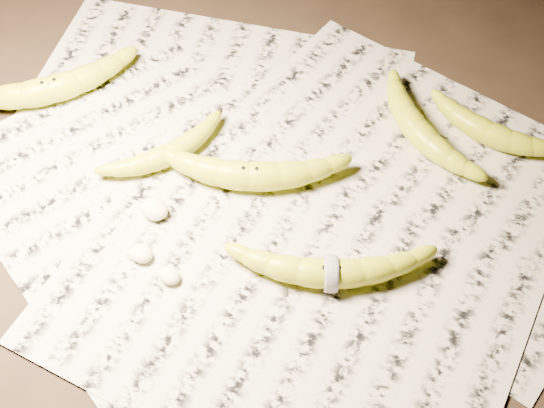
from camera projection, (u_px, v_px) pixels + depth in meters
The scene contains 12 objects.
ground at pixel (264, 216), 1.00m from camera, with size 3.00×3.00×0.00m, color black.
newspaper_patch at pixel (254, 195), 1.01m from camera, with size 0.90×0.70×0.01m, color #B4AE9A.
banana_left_a at pixel (50, 88), 1.10m from camera, with size 0.23×0.07×0.04m, color gold, non-canonical shape.
banana_left_b at pixel (169, 152), 1.03m from camera, with size 0.16×0.05×0.03m, color gold, non-canonical shape.
banana_center at pixel (250, 174), 1.00m from camera, with size 0.22×0.07×0.04m, color gold, non-canonical shape.
banana_taped at pixel (331, 272), 0.92m from camera, with size 0.23×0.06×0.04m, color gold, non-canonical shape.
banana_upper_a at pixel (417, 128), 1.05m from camera, with size 0.19×0.06×0.04m, color gold, non-canonical shape.
banana_upper_b at pixel (489, 131), 1.05m from camera, with size 0.17×0.06×0.04m, color gold, non-canonical shape.
measuring_tape at pixel (331, 272), 0.92m from camera, with size 0.05×0.05×0.00m, color white.
flesh_chunk_a at pixel (154, 207), 0.98m from camera, with size 0.04×0.03×0.02m, color beige.
flesh_chunk_b at pixel (141, 252), 0.95m from camera, with size 0.03×0.03×0.02m, color beige.
flesh_chunk_c at pixel (169, 274), 0.93m from camera, with size 0.03×0.02×0.02m, color beige.
Camera 1 is at (0.32, -0.48, 0.82)m, focal length 50.00 mm.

